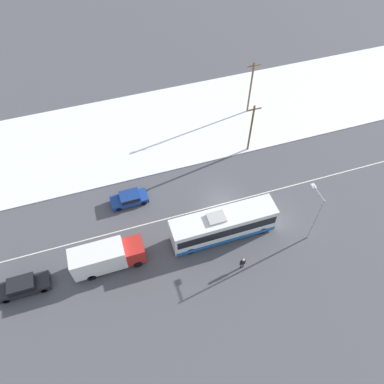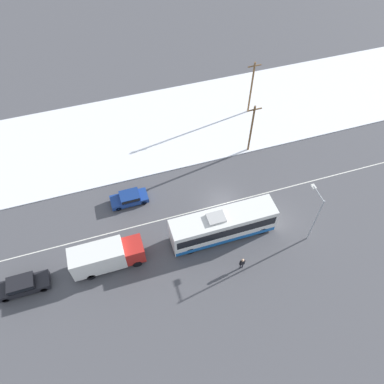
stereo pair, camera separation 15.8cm
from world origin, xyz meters
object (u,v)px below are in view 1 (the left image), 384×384
city_bus (223,225)px  streetlamp (315,211)px  utility_pole_roadside (251,128)px  sedan_car (129,198)px  utility_pole_snowlot (251,87)px  pedestrian_at_stop (243,262)px  box_truck (106,257)px  parked_car_near_truck (23,286)px

city_bus → streetlamp: size_ratio=1.65×
utility_pole_roadside → sedan_car: bearing=-167.4°
sedan_car → utility_pole_snowlot: size_ratio=0.53×
sedan_car → utility_pole_roadside: size_ratio=0.59×
streetlamp → pedestrian_at_stop: bearing=-169.1°
box_truck → utility_pole_roadside: utility_pole_roadside is taller
sedan_car → utility_pole_snowlot: utility_pole_snowlot is taller
city_bus → pedestrian_at_stop: size_ratio=6.45×
sedan_car → box_truck: bearing=62.7°
utility_pole_roadside → streetlamp: bearing=-85.9°
box_truck → sedan_car: box_truck is taller
sedan_car → parked_car_near_truck: 13.77m
pedestrian_at_stop → streetlamp: streetlamp is taller
city_bus → sedan_car: (-8.45, 7.14, -1.02)m
utility_pole_roadside → utility_pole_snowlot: 7.37m
sedan_car → pedestrian_at_stop: bearing=128.2°
utility_pole_snowlot → parked_car_near_truck: bearing=-150.0°
streetlamp → sedan_car: bearing=149.7°
city_bus → utility_pole_snowlot: 20.43m
city_bus → utility_pole_roadside: (7.45, 10.70, 1.93)m
box_truck → utility_pole_roadside: bearing=28.5°
city_bus → pedestrian_at_stop: 4.33m
box_truck → parked_car_near_truck: bearing=-179.1°
streetlamp → utility_pole_roadside: bearing=94.1°
parked_car_near_truck → utility_pole_snowlot: (30.46, 17.57, 3.25)m
pedestrian_at_stop → utility_pole_snowlot: 24.03m
city_bus → box_truck: (-12.10, 0.07, -0.05)m
box_truck → pedestrian_at_stop: box_truck is taller
pedestrian_at_stop → utility_pole_roadside: (6.95, 14.94, 2.64)m
box_truck → utility_pole_roadside: 22.34m
parked_car_near_truck → streetlamp: streetlamp is taller
parked_car_near_truck → pedestrian_at_stop: bearing=-11.4°
utility_pole_snowlot → city_bus: bearing=-120.4°
parked_car_near_truck → box_truck: bearing=0.9°
sedan_car → utility_pole_roadside: 16.56m
box_truck → sedan_car: 8.01m
box_truck → utility_pole_snowlot: (22.37, 17.44, 2.36)m
sedan_car → parked_car_near_truck: bearing=31.5°
box_truck → utility_pole_snowlot: bearing=37.9°
city_bus → streetlamp: 9.18m
city_bus → pedestrian_at_stop: city_bus is taller
city_bus → utility_pole_snowlot: bearing=59.6°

